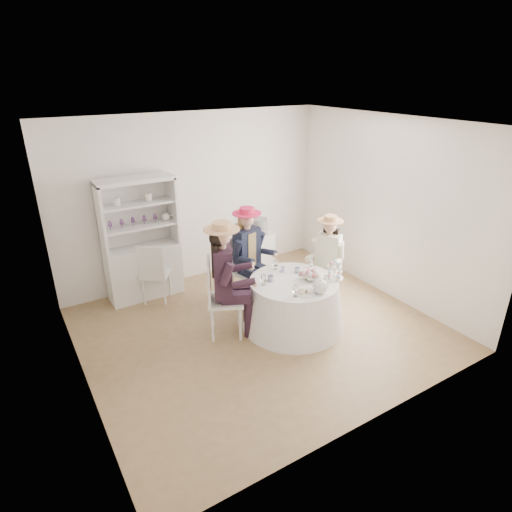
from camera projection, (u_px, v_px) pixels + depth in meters
ground at (260, 329)px, 5.86m from camera, size 4.50×4.50×0.00m
ceiling at (261, 124)px, 4.78m from camera, size 4.50×4.50×0.00m
wall_back at (194, 199)px, 6.88m from camera, size 4.50×0.00×4.50m
wall_front at (381, 306)px, 3.76m from camera, size 4.50×0.00×4.50m
wall_left at (68, 279)px, 4.24m from camera, size 0.00×4.50×4.50m
wall_right at (387, 209)px, 6.40m from camera, size 0.00×4.50×4.50m
tea_table at (293, 303)px, 5.82m from camera, size 1.39×1.39×0.68m
hutch at (143, 256)px, 6.49m from camera, size 1.11×0.43×1.87m
side_table at (260, 250)px, 7.62m from camera, size 0.50×0.50×0.63m
hatbox at (260, 226)px, 7.44m from camera, size 0.33×0.33×0.27m
guest_left at (225, 274)px, 5.41m from camera, size 0.67×0.61×1.58m
guest_mid at (248, 250)px, 6.24m from camera, size 0.55×0.59×1.48m
guest_right at (328, 254)px, 6.32m from camera, size 0.57×0.53×1.34m
spare_chair at (154, 272)px, 6.33m from camera, size 0.55×0.55×0.95m
teacup_a at (271, 279)px, 5.66m from camera, size 0.09×0.09×0.07m
teacup_b at (283, 270)px, 5.93m from camera, size 0.08×0.08×0.06m
teacup_c at (297, 270)px, 5.90m from camera, size 0.10×0.10×0.07m
flower_bowl at (311, 278)px, 5.70m from camera, size 0.26×0.26×0.05m
flower_arrangement at (308, 273)px, 5.69m from camera, size 0.18×0.18×0.07m
table_teapot at (320, 286)px, 5.35m from camera, size 0.27×0.19×0.20m
sandwich_plate at (305, 292)px, 5.36m from camera, size 0.27×0.27×0.06m
cupcake_stand at (334, 272)px, 5.71m from camera, size 0.26×0.26×0.24m
stemware_set at (294, 276)px, 5.65m from camera, size 0.89×0.86×0.15m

